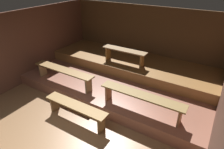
{
  "coord_description": "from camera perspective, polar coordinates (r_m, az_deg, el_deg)",
  "views": [
    {
      "loc": [
        2.68,
        -1.54,
        3.39
      ],
      "look_at": [
        -0.12,
        3.01,
        0.52
      ],
      "focal_mm": 31.17,
      "sensor_mm": 36.0,
      "label": 1
    }
  ],
  "objects": [
    {
      "name": "ground",
      "position": [
        5.94,
        -1.64,
        -7.05
      ],
      "size": [
        6.57,
        5.79,
        0.08
      ],
      "primitive_type": "cube",
      "color": "brown"
    },
    {
      "name": "wall_back",
      "position": [
        7.43,
        9.11,
        10.52
      ],
      "size": [
        6.57,
        0.06,
        2.34
      ],
      "primitive_type": "cube",
      "color": "brown",
      "rests_on": "ground"
    },
    {
      "name": "wall_left",
      "position": [
        7.25,
        -21.68,
        8.43
      ],
      "size": [
        0.06,
        5.79,
        2.34
      ],
      "primitive_type": "cube",
      "color": "brown",
      "rests_on": "ground"
    },
    {
      "name": "platform_lower",
      "position": [
        6.44,
        2.43,
        -1.91
      ],
      "size": [
        5.77,
        3.31,
        0.32
      ],
      "primitive_type": "cube",
      "color": "#8B5643",
      "rests_on": "ground"
    },
    {
      "name": "platform_middle",
      "position": [
        6.91,
        5.71,
        3.18
      ],
      "size": [
        5.77,
        1.73,
        0.32
      ],
      "primitive_type": "cube",
      "color": "olive",
      "rests_on": "platform_lower"
    },
    {
      "name": "bench_floor_center",
      "position": [
        4.98,
        -10.57,
        -9.63
      ],
      "size": [
        1.77,
        0.32,
        0.47
      ],
      "color": "olive",
      "rests_on": "ground"
    },
    {
      "name": "bench_lower_left",
      "position": [
        6.01,
        -14.07,
        0.74
      ],
      "size": [
        2.12,
        0.32,
        0.47
      ],
      "color": "olive",
      "rests_on": "platform_lower"
    },
    {
      "name": "bench_lower_right",
      "position": [
        4.74,
        8.61,
        -6.73
      ],
      "size": [
        2.12,
        0.32,
        0.47
      ],
      "color": "olive",
      "rests_on": "platform_lower"
    },
    {
      "name": "bench_middle_center",
      "position": [
        6.45,
        3.64,
        6.42
      ],
      "size": [
        1.52,
        0.32,
        0.47
      ],
      "color": "olive",
      "rests_on": "platform_middle"
    }
  ]
}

